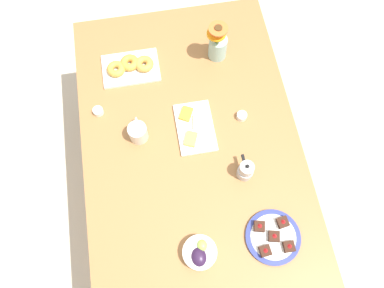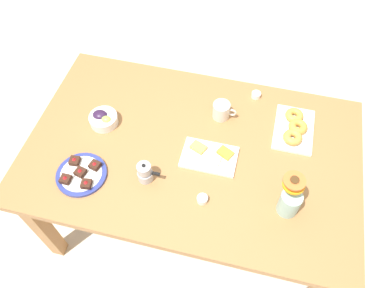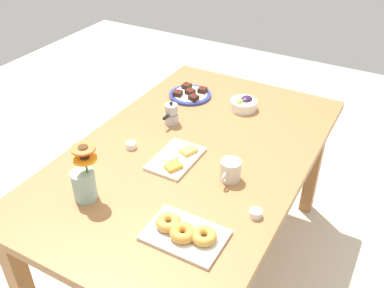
{
  "view_description": "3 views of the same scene",
  "coord_description": "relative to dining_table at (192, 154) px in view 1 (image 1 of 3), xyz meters",
  "views": [
    {
      "loc": [
        -0.6,
        0.1,
        2.34
      ],
      "look_at": [
        0.0,
        0.0,
        0.78
      ],
      "focal_mm": 35.0,
      "sensor_mm": 36.0,
      "label": 1
    },
    {
      "loc": [
        0.24,
        -0.98,
        2.23
      ],
      "look_at": [
        0.0,
        0.0,
        0.78
      ],
      "focal_mm": 35.0,
      "sensor_mm": 36.0,
      "label": 2
    },
    {
      "loc": [
        1.37,
        0.76,
        1.86
      ],
      "look_at": [
        0.0,
        0.0,
        0.78
      ],
      "focal_mm": 40.0,
      "sensor_mm": 36.0,
      "label": 3
    }
  ],
  "objects": [
    {
      "name": "dining_table",
      "position": [
        0.0,
        0.0,
        0.0
      ],
      "size": [
        1.6,
        1.0,
        0.74
      ],
      "color": "#9E6B3D",
      "rests_on": "ground_plane"
    },
    {
      "name": "ground_plane",
      "position": [
        0.0,
        0.0,
        -0.65
      ],
      "size": [
        6.0,
        6.0,
        0.0
      ],
      "primitive_type": "plane",
      "color": "beige"
    },
    {
      "name": "grape_bowl",
      "position": [
        -0.47,
        0.05,
        0.12
      ],
      "size": [
        0.14,
        0.14,
        0.07
      ],
      "color": "white",
      "rests_on": "dining_table"
    },
    {
      "name": "croissant_platter",
      "position": [
        0.47,
        0.23,
        0.11
      ],
      "size": [
        0.19,
        0.28,
        0.05
      ],
      "color": "white",
      "rests_on": "dining_table"
    },
    {
      "name": "moka_pot",
      "position": [
        -0.17,
        -0.21,
        0.13
      ],
      "size": [
        0.11,
        0.07,
        0.12
      ],
      "color": "#B7B7BC",
      "rests_on": "dining_table"
    },
    {
      "name": "flower_vase",
      "position": [
        0.47,
        -0.21,
        0.17
      ],
      "size": [
        0.11,
        0.11,
        0.24
      ],
      "color": "#99C1B7",
      "rests_on": "dining_table"
    },
    {
      "name": "jam_cup_honey",
      "position": [
        0.11,
        -0.26,
        0.1
      ],
      "size": [
        0.05,
        0.05,
        0.03
      ],
      "color": "white",
      "rests_on": "dining_table"
    },
    {
      "name": "coffee_mug",
      "position": [
        0.1,
        0.23,
        0.13
      ],
      "size": [
        0.12,
        0.09,
        0.09
      ],
      "color": "beige",
      "rests_on": "dining_table"
    },
    {
      "name": "jam_cup_berry",
      "position": [
        0.25,
        0.41,
        0.1
      ],
      "size": [
        0.05,
        0.05,
        0.03
      ],
      "color": "white",
      "rests_on": "dining_table"
    },
    {
      "name": "dessert_plate",
      "position": [
        -0.46,
        -0.26,
        0.1
      ],
      "size": [
        0.23,
        0.23,
        0.05
      ],
      "color": "navy",
      "rests_on": "dining_table"
    },
    {
      "name": "cheese_platter",
      "position": [
        0.09,
        -0.03,
        0.1
      ],
      "size": [
        0.26,
        0.17,
        0.03
      ],
      "color": "white",
      "rests_on": "dining_table"
    }
  ]
}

